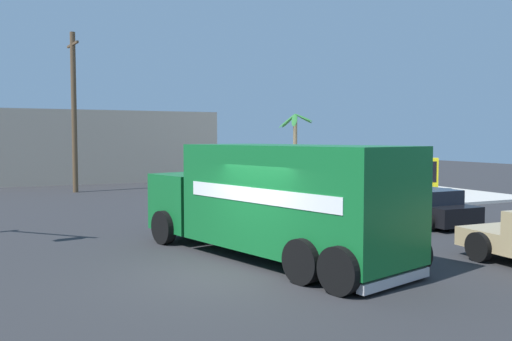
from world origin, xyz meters
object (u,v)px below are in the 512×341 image
(vending_machine_blue, at_px, (430,174))
(vending_machine_red, at_px, (419,176))
(delivery_truck, at_px, (275,200))
(palm_tree_far, at_px, (295,136))
(sedan_black, at_px, (421,206))
(utility_pole, at_px, (74,110))

(vending_machine_blue, bearing_deg, vending_machine_red, -149.57)
(delivery_truck, relative_size, palm_tree_far, 1.89)
(delivery_truck, bearing_deg, vending_machine_blue, 36.38)
(sedan_black, distance_m, vending_machine_blue, 12.02)
(vending_machine_red, height_order, palm_tree_far, palm_tree_far)
(palm_tree_far, bearing_deg, vending_machine_blue, -51.01)
(palm_tree_far, bearing_deg, utility_pole, 172.13)
(palm_tree_far, bearing_deg, vending_machine_red, -64.45)
(delivery_truck, height_order, vending_machine_blue, delivery_truck)
(vending_machine_red, xyz_separation_m, utility_pole, (-17.03, 9.40, 3.66))
(vending_machine_red, bearing_deg, palm_tree_far, 115.55)
(delivery_truck, relative_size, sedan_black, 2.01)
(vending_machine_red, height_order, vending_machine_blue, same)
(sedan_black, xyz_separation_m, vending_machine_red, (6.60, 7.69, 0.44))
(sedan_black, height_order, utility_pole, utility_pole)
(sedan_black, xyz_separation_m, vending_machine_blue, (8.29, 8.68, 0.44))
(vending_machine_red, bearing_deg, utility_pole, 151.10)
(palm_tree_far, distance_m, utility_pole, 13.63)
(vending_machine_red, relative_size, palm_tree_far, 0.40)
(vending_machine_red, bearing_deg, vending_machine_blue, 30.43)
(vending_machine_red, distance_m, utility_pole, 19.79)
(vending_machine_blue, xyz_separation_m, palm_tree_far, (-5.30, 6.55, 2.19))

